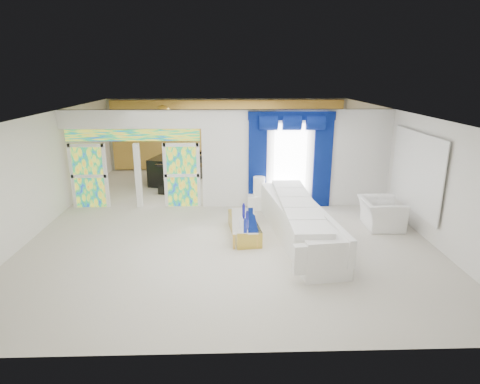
{
  "coord_description": "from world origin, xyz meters",
  "views": [
    {
      "loc": [
        -0.01,
        -11.12,
        4.07
      ],
      "look_at": [
        0.3,
        -1.2,
        1.1
      ],
      "focal_mm": 30.13,
      "sensor_mm": 36.0,
      "label": 1
    }
  ],
  "objects_px": {
    "white_sofa": "(298,223)",
    "console_table": "(269,202)",
    "coffee_table": "(244,227)",
    "grand_piano": "(177,169)",
    "armchair": "(381,213)"
  },
  "relations": [
    {
      "from": "white_sofa",
      "to": "console_table",
      "type": "bearing_deg",
      "value": 95.26
    },
    {
      "from": "coffee_table",
      "to": "white_sofa",
      "type": "bearing_deg",
      "value": -12.53
    },
    {
      "from": "grand_piano",
      "to": "white_sofa",
      "type": "bearing_deg",
      "value": -41.32
    },
    {
      "from": "white_sofa",
      "to": "console_table",
      "type": "distance_m",
      "value": 2.43
    },
    {
      "from": "armchair",
      "to": "grand_piano",
      "type": "xyz_separation_m",
      "value": [
        -6.09,
        4.88,
        0.12
      ]
    },
    {
      "from": "coffee_table",
      "to": "grand_piano",
      "type": "bearing_deg",
      "value": 113.77
    },
    {
      "from": "white_sofa",
      "to": "grand_piano",
      "type": "relative_size",
      "value": 2.28
    },
    {
      "from": "armchair",
      "to": "grand_piano",
      "type": "bearing_deg",
      "value": 53.44
    },
    {
      "from": "armchair",
      "to": "grand_piano",
      "type": "relative_size",
      "value": 0.59
    },
    {
      "from": "white_sofa",
      "to": "grand_piano",
      "type": "xyz_separation_m",
      "value": [
        -3.7,
        5.63,
        0.07
      ]
    },
    {
      "from": "coffee_table",
      "to": "grand_piano",
      "type": "xyz_separation_m",
      "value": [
        -2.35,
        5.33,
        0.3
      ]
    },
    {
      "from": "grand_piano",
      "to": "coffee_table",
      "type": "bearing_deg",
      "value": -50.84
    },
    {
      "from": "coffee_table",
      "to": "console_table",
      "type": "xyz_separation_m",
      "value": [
        0.85,
        2.07,
        0.01
      ]
    },
    {
      "from": "coffee_table",
      "to": "grand_piano",
      "type": "relative_size",
      "value": 0.92
    },
    {
      "from": "white_sofa",
      "to": "grand_piano",
      "type": "distance_m",
      "value": 6.74
    }
  ]
}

